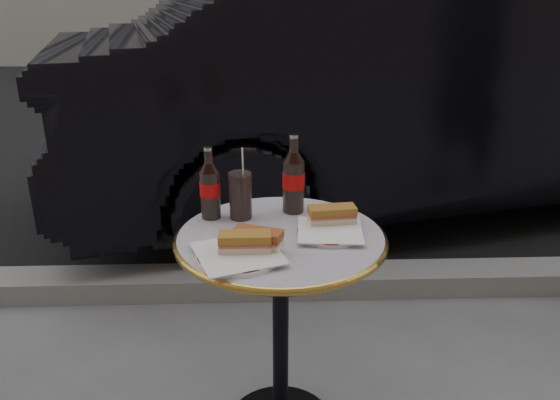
{
  "coord_description": "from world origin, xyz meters",
  "views": [
    {
      "loc": [
        -0.06,
        -1.44,
        1.41
      ],
      "look_at": [
        0.0,
        0.05,
        0.82
      ],
      "focal_mm": 35.0,
      "sensor_mm": 36.0,
      "label": 1
    }
  ],
  "objects_px": {
    "cola_bottle_left": "(210,183)",
    "parked_car": "(427,88)",
    "bistro_table": "(281,339)",
    "plate_right": "(330,233)",
    "cola_glass": "(240,195)",
    "plate_left": "(238,256)",
    "cola_bottle_right": "(294,174)"
  },
  "relations": [
    {
      "from": "cola_bottle_right",
      "to": "cola_bottle_left",
      "type": "bearing_deg",
      "value": -171.48
    },
    {
      "from": "cola_bottle_left",
      "to": "cola_glass",
      "type": "bearing_deg",
      "value": -4.12
    },
    {
      "from": "bistro_table",
      "to": "cola_glass",
      "type": "distance_m",
      "value": 0.47
    },
    {
      "from": "cola_bottle_left",
      "to": "parked_car",
      "type": "distance_m",
      "value": 2.35
    },
    {
      "from": "plate_left",
      "to": "cola_bottle_right",
      "type": "height_order",
      "value": "cola_bottle_right"
    },
    {
      "from": "parked_car",
      "to": "plate_right",
      "type": "bearing_deg",
      "value": 142.69
    },
    {
      "from": "bistro_table",
      "to": "parked_car",
      "type": "xyz_separation_m",
      "value": [
        1.04,
        2.12,
        0.41
      ]
    },
    {
      "from": "bistro_table",
      "to": "plate_left",
      "type": "xyz_separation_m",
      "value": [
        -0.12,
        -0.14,
        0.37
      ]
    },
    {
      "from": "cola_bottle_left",
      "to": "parked_car",
      "type": "relative_size",
      "value": 0.05
    },
    {
      "from": "bistro_table",
      "to": "cola_bottle_left",
      "type": "height_order",
      "value": "cola_bottle_left"
    },
    {
      "from": "bistro_table",
      "to": "cola_glass",
      "type": "xyz_separation_m",
      "value": [
        -0.12,
        0.13,
        0.44
      ]
    },
    {
      "from": "bistro_table",
      "to": "cola_glass",
      "type": "height_order",
      "value": "cola_glass"
    },
    {
      "from": "cola_glass",
      "to": "parked_car",
      "type": "height_order",
      "value": "parked_car"
    },
    {
      "from": "cola_bottle_left",
      "to": "cola_glass",
      "type": "distance_m",
      "value": 0.1
    },
    {
      "from": "plate_left",
      "to": "plate_right",
      "type": "relative_size",
      "value": 1.14
    },
    {
      "from": "plate_left",
      "to": "cola_bottle_left",
      "type": "bearing_deg",
      "value": 108.53
    },
    {
      "from": "plate_right",
      "to": "parked_car",
      "type": "xyz_separation_m",
      "value": [
        0.9,
        2.13,
        0.04
      ]
    },
    {
      "from": "plate_right",
      "to": "cola_bottle_right",
      "type": "relative_size",
      "value": 0.77
    },
    {
      "from": "bistro_table",
      "to": "plate_left",
      "type": "bearing_deg",
      "value": -129.64
    },
    {
      "from": "cola_bottle_right",
      "to": "bistro_table",
      "type": "bearing_deg",
      "value": -105.31
    },
    {
      "from": "cola_bottle_left",
      "to": "parked_car",
      "type": "xyz_separation_m",
      "value": [
        1.25,
        1.99,
        -0.07
      ]
    },
    {
      "from": "cola_bottle_right",
      "to": "cola_glass",
      "type": "height_order",
      "value": "cola_bottle_right"
    },
    {
      "from": "cola_bottle_right",
      "to": "cola_glass",
      "type": "relative_size",
      "value": 1.72
    },
    {
      "from": "cola_bottle_left",
      "to": "cola_glass",
      "type": "xyz_separation_m",
      "value": [
        0.09,
        -0.01,
        -0.04
      ]
    },
    {
      "from": "plate_left",
      "to": "parked_car",
      "type": "relative_size",
      "value": 0.05
    },
    {
      "from": "plate_left",
      "to": "bistro_table",
      "type": "bearing_deg",
      "value": 50.36
    },
    {
      "from": "parked_car",
      "to": "cola_bottle_left",
      "type": "bearing_deg",
      "value": 133.36
    },
    {
      "from": "bistro_table",
      "to": "cola_bottle_left",
      "type": "distance_m",
      "value": 0.54
    },
    {
      "from": "bistro_table",
      "to": "plate_right",
      "type": "height_order",
      "value": "plate_right"
    },
    {
      "from": "plate_left",
      "to": "plate_right",
      "type": "bearing_deg",
      "value": 27.76
    },
    {
      "from": "plate_right",
      "to": "cola_glass",
      "type": "bearing_deg",
      "value": 153.28
    },
    {
      "from": "plate_right",
      "to": "cola_bottle_right",
      "type": "bearing_deg",
      "value": 118.48
    }
  ]
}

